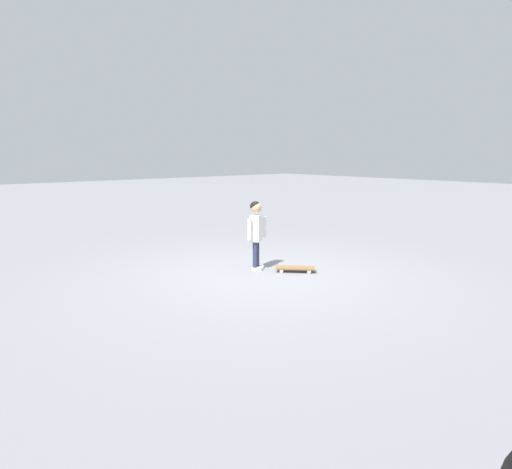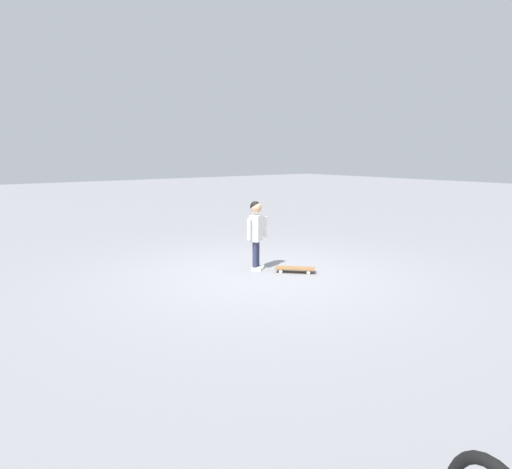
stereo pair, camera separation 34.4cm
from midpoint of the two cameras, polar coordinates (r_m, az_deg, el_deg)
The scene contains 3 objects.
ground_plane at distance 6.76m, azimuth 2.26°, elevation -5.16°, with size 50.00×50.00×0.00m, color gray.
child_person at distance 6.98m, azimuth 1.42°, elevation 0.85°, with size 0.27×0.41×1.06m.
skateboard at distance 6.96m, azimuth 6.28°, elevation -4.25°, with size 0.56×0.54×0.07m.
Camera 2 is at (-5.10, 4.07, 1.77)m, focal length 32.20 mm.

